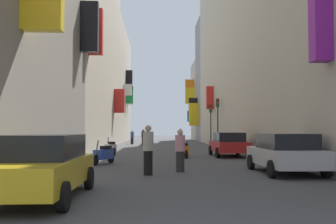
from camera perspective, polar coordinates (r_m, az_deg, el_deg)
ground_plane at (r=32.68m, az=-0.35°, el=-5.50°), size 140.00×140.00×0.00m
building_left_mid_a at (r=34.45m, az=-13.95°, el=8.88°), size 7.03×21.63×16.94m
building_left_mid_b at (r=54.04m, az=-9.48°, el=3.84°), size 7.09×18.80×15.41m
building_right_near at (r=28.54m, az=16.83°, el=13.92°), size 6.81×46.52×19.42m
building_right_mid_a at (r=53.47m, az=7.67°, el=4.66°), size 7.25×6.28×16.87m
building_right_mid_b at (r=59.84m, az=6.59°, el=1.57°), size 7.39×7.19×12.03m
parked_car_silver at (r=14.65m, az=17.20°, el=-5.85°), size 2.00×4.16×1.46m
parked_car_yellow at (r=9.42m, az=-18.46°, el=-7.60°), size 1.92×4.33×1.48m
parked_car_red at (r=23.24m, az=9.08°, el=-4.74°), size 1.94×4.15×1.44m
scooter_orange at (r=21.86m, az=2.33°, el=-5.67°), size 0.61×1.84×1.13m
scooter_blue at (r=17.97m, az=-9.66°, el=-6.29°), size 0.85×1.80×1.13m
scooter_silver at (r=24.57m, az=-8.64°, el=-5.32°), size 0.88×1.88×1.13m
pedestrian_crossing at (r=33.05m, az=1.88°, el=-3.98°), size 0.54×0.54×1.71m
pedestrian_near_left at (r=38.30m, az=-3.74°, el=-3.82°), size 0.52×0.52×1.68m
pedestrian_near_right at (r=13.53m, az=-3.01°, el=-5.72°), size 0.49×0.49×1.77m
pedestrian_mid_street at (r=42.21m, az=-5.43°, el=-3.80°), size 0.50×0.50×1.56m
pedestrian_far_away at (r=14.54m, az=1.83°, el=-5.85°), size 0.52×0.52×1.61m
traffic_light_near_corner at (r=37.93m, az=6.44°, el=-0.87°), size 0.26×0.34×4.09m
traffic_light_far_corner at (r=33.68m, az=7.49°, el=-0.35°), size 0.26×0.34×4.35m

